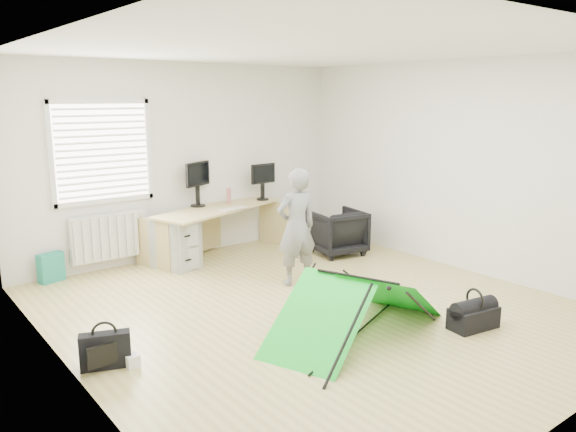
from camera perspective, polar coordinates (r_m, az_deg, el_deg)
ground at (r=6.16m, az=2.31°, el=-9.30°), size 5.50×5.50×0.00m
back_wall at (r=8.08m, az=-10.31°, el=5.55°), size 5.00×0.02×2.70m
window at (r=7.55m, az=-18.36°, el=6.20°), size 1.20×0.06×1.20m
radiator at (r=7.69m, az=-17.72°, el=-1.99°), size 1.00×0.12×0.60m
desk at (r=8.07m, az=-6.99°, el=-1.56°), size 2.17×1.27×0.71m
filing_cabinet at (r=7.60m, az=-11.35°, el=-2.75°), size 0.59×0.68×0.66m
monitor_left at (r=8.06m, az=-9.18°, el=2.61°), size 0.49×0.29×0.47m
monitor_right at (r=8.47m, az=-2.61°, el=3.00°), size 0.43×0.11×0.40m
keyboard at (r=7.81m, az=-5.61°, el=0.74°), size 0.43×0.22×0.02m
thermos at (r=8.20m, az=-6.05°, el=2.02°), size 0.08×0.08×0.23m
office_chair at (r=8.13m, az=4.99°, el=-1.62°), size 0.81×0.82×0.65m
person at (r=6.71m, az=0.88°, el=-1.14°), size 0.56×0.41×1.42m
kite at (r=5.42m, az=6.97°, el=-9.12°), size 2.07×1.47×0.59m
storage_crate at (r=9.02m, az=4.56°, el=-1.50°), size 0.50×0.38×0.26m
tote_bag at (r=7.51m, az=-22.95°, el=-4.84°), size 0.33×0.22×0.36m
laptop_bag at (r=5.08m, az=-18.06°, el=-12.86°), size 0.43×0.26×0.31m
white_box at (r=5.07m, az=-15.55°, el=-14.00°), size 0.11×0.11×0.11m
duffel_bag at (r=5.90m, az=18.31°, el=-9.80°), size 0.52×0.32×0.21m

